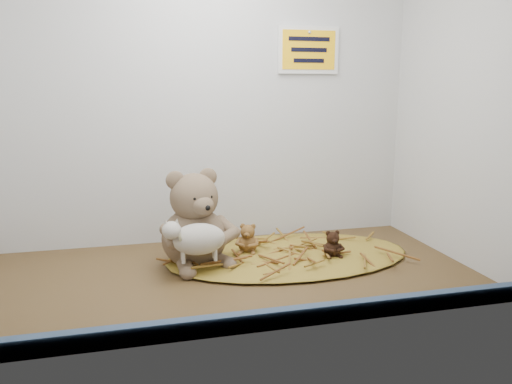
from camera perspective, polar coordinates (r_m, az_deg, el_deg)
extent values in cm
cube|color=#463118|center=(122.53, -3.25, -9.40)|extent=(120.00, 60.00, 0.40)
cube|color=silver|center=(143.76, -5.75, 12.05)|extent=(120.00, 0.40, 90.00)
cube|color=silver|center=(138.30, 22.26, 11.26)|extent=(0.40, 60.00, 90.00)
cube|color=#344A63|center=(96.02, 0.05, -14.49)|extent=(119.28, 2.20, 3.60)
ellipsoid|color=brown|center=(134.13, 3.83, -7.21)|extent=(65.34, 37.94, 1.26)
cube|color=#EBA80C|center=(150.84, 6.01, 15.84)|extent=(16.00, 1.20, 11.00)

